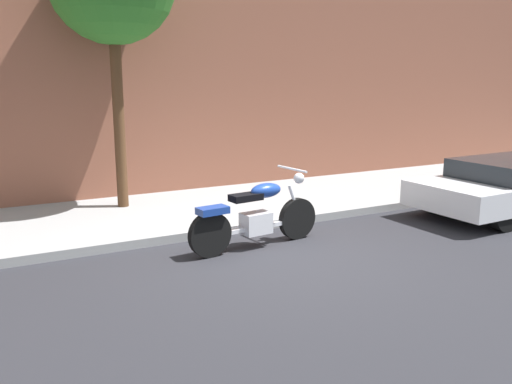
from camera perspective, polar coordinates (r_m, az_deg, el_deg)
name	(u,v)px	position (r m, az deg, el deg)	size (l,w,h in m)	color
ground_plane	(282,256)	(7.77, 2.73, -6.78)	(60.00, 60.00, 0.00)	#28282D
sidewalk	(204,209)	(10.21, -5.51, -1.82)	(25.16, 3.16, 0.14)	#989898
motorcycle	(256,217)	(8.00, -0.03, -2.64)	(2.24, 0.70, 1.16)	black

